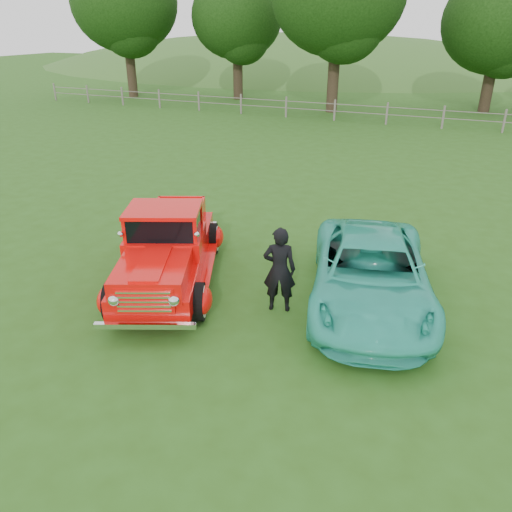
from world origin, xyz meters
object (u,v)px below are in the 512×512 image
at_px(red_pickup, 167,249).
at_px(teal_sedan, 371,274).
at_px(man, 279,270).
at_px(tree_near_east, 500,22).
at_px(tree_far_west, 124,3).
at_px(tree_mid_west, 237,17).

relative_size(red_pickup, teal_sedan, 1.06).
relative_size(teal_sedan, man, 2.82).
distance_m(tree_near_east, teal_sedan, 27.58).
xyz_separation_m(tree_near_east, teal_sedan, (-1.84, -27.14, -4.55)).
height_order(tree_far_west, tree_near_east, tree_far_west).
distance_m(red_pickup, man, 2.65).
bearing_deg(teal_sedan, man, -164.81).
relative_size(tree_mid_west, man, 4.78).
xyz_separation_m(tree_far_west, red_pickup, (18.89, -24.92, -5.69)).
bearing_deg(tree_far_west, man, -49.30).
relative_size(tree_far_west, teal_sedan, 1.99).
bearing_deg(tree_far_west, teal_sedan, -46.19).
distance_m(tree_near_east, man, 28.58).
height_order(red_pickup, man, red_pickup).
bearing_deg(teal_sedan, red_pickup, 176.54).
distance_m(tree_mid_west, man, 30.59).
xyz_separation_m(teal_sedan, man, (-1.62, -0.90, 0.19)).
bearing_deg(tree_near_east, man, -97.04).
bearing_deg(tree_near_east, red_pickup, -102.35).
bearing_deg(red_pickup, tree_near_east, 55.04).
relative_size(tree_near_east, man, 4.70).
height_order(tree_far_west, man, tree_far_west).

